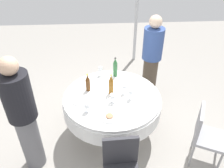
{
  "coord_description": "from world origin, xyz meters",
  "views": [
    {
      "loc": [
        -2.54,
        0.15,
        2.71
      ],
      "look_at": [
        0.0,
        0.0,
        0.94
      ],
      "focal_mm": 36.29,
      "sensor_mm": 36.0,
      "label": 1
    }
  ],
  "objects_px": {
    "bottle_green_front": "(115,68)",
    "plate_mid": "(80,101)",
    "bottle_brown_south": "(88,83)",
    "wine_glass_inner": "(113,97)",
    "dining_table": "(112,104)",
    "wine_glass_right": "(131,92)",
    "plate_west": "(109,117)",
    "bottle_amber_rear": "(111,85)",
    "chair_inner": "(205,133)",
    "chair_near": "(121,167)",
    "person_front": "(23,116)",
    "wine_glass_north": "(87,106)",
    "wine_glass_mid": "(124,87)",
    "wine_glass_near": "(100,69)",
    "person_south": "(152,58)"
  },
  "relations": [
    {
      "from": "bottle_green_front",
      "to": "plate_mid",
      "type": "xyz_separation_m",
      "value": [
        -0.62,
        0.54,
        -0.15
      ]
    },
    {
      "from": "bottle_brown_south",
      "to": "wine_glass_inner",
      "type": "height_order",
      "value": "bottle_brown_south"
    },
    {
      "from": "dining_table",
      "to": "wine_glass_right",
      "type": "xyz_separation_m",
      "value": [
        -0.08,
        -0.25,
        0.26
      ]
    },
    {
      "from": "plate_west",
      "to": "bottle_amber_rear",
      "type": "bearing_deg",
      "value": -5.61
    },
    {
      "from": "chair_inner",
      "to": "bottle_green_front",
      "type": "bearing_deg",
      "value": -109.09
    },
    {
      "from": "bottle_amber_rear",
      "to": "wine_glass_inner",
      "type": "height_order",
      "value": "bottle_amber_rear"
    },
    {
      "from": "bottle_green_front",
      "to": "plate_mid",
      "type": "height_order",
      "value": "bottle_green_front"
    },
    {
      "from": "plate_west",
      "to": "chair_near",
      "type": "height_order",
      "value": "chair_near"
    },
    {
      "from": "plate_mid",
      "to": "chair_inner",
      "type": "distance_m",
      "value": 1.71
    },
    {
      "from": "bottle_green_front",
      "to": "chair_near",
      "type": "bearing_deg",
      "value": 178.53
    },
    {
      "from": "wine_glass_inner",
      "to": "chair_near",
      "type": "height_order",
      "value": "wine_glass_inner"
    },
    {
      "from": "plate_west",
      "to": "chair_inner",
      "type": "xyz_separation_m",
      "value": [
        -0.13,
        -1.23,
        -0.23
      ]
    },
    {
      "from": "person_front",
      "to": "chair_inner",
      "type": "bearing_deg",
      "value": -116.36
    },
    {
      "from": "bottle_green_front",
      "to": "wine_glass_north",
      "type": "bearing_deg",
      "value": 153.04
    },
    {
      "from": "plate_west",
      "to": "dining_table",
      "type": "bearing_deg",
      "value": -7.64
    },
    {
      "from": "wine_glass_mid",
      "to": "wine_glass_inner",
      "type": "bearing_deg",
      "value": 136.65
    },
    {
      "from": "bottle_amber_rear",
      "to": "plate_west",
      "type": "relative_size",
      "value": 1.31
    },
    {
      "from": "dining_table",
      "to": "bottle_green_front",
      "type": "xyz_separation_m",
      "value": [
        0.52,
        -0.08,
        0.3
      ]
    },
    {
      "from": "wine_glass_near",
      "to": "person_south",
      "type": "bearing_deg",
      "value": -68.34
    },
    {
      "from": "bottle_green_front",
      "to": "plate_west",
      "type": "relative_size",
      "value": 1.38
    },
    {
      "from": "bottle_amber_rear",
      "to": "wine_glass_north",
      "type": "bearing_deg",
      "value": 139.16
    },
    {
      "from": "bottle_brown_south",
      "to": "chair_inner",
      "type": "height_order",
      "value": "bottle_brown_south"
    },
    {
      "from": "dining_table",
      "to": "bottle_brown_south",
      "type": "height_order",
      "value": "bottle_brown_south"
    },
    {
      "from": "wine_glass_right",
      "to": "bottle_brown_south",
      "type": "bearing_deg",
      "value": 67.81
    },
    {
      "from": "bottle_green_front",
      "to": "wine_glass_inner",
      "type": "bearing_deg",
      "value": 173.06
    },
    {
      "from": "bottle_amber_rear",
      "to": "wine_glass_right",
      "type": "bearing_deg",
      "value": -120.79
    },
    {
      "from": "wine_glass_mid",
      "to": "chair_inner",
      "type": "distance_m",
      "value": 1.21
    },
    {
      "from": "dining_table",
      "to": "chair_near",
      "type": "relative_size",
      "value": 1.62
    },
    {
      "from": "wine_glass_right",
      "to": "wine_glass_mid",
      "type": "height_order",
      "value": "same"
    },
    {
      "from": "plate_mid",
      "to": "person_front",
      "type": "distance_m",
      "value": 0.76
    },
    {
      "from": "wine_glass_north",
      "to": "plate_mid",
      "type": "distance_m",
      "value": 0.26
    },
    {
      "from": "bottle_green_front",
      "to": "bottle_amber_rear",
      "type": "xyz_separation_m",
      "value": [
        -0.45,
        0.09,
        -0.01
      ]
    },
    {
      "from": "plate_mid",
      "to": "plate_west",
      "type": "xyz_separation_m",
      "value": [
        -0.35,
        -0.39,
        0.0
      ]
    },
    {
      "from": "wine_glass_inner",
      "to": "plate_mid",
      "type": "relative_size",
      "value": 0.65
    },
    {
      "from": "plate_west",
      "to": "person_south",
      "type": "bearing_deg",
      "value": -30.89
    },
    {
      "from": "wine_glass_mid",
      "to": "person_south",
      "type": "xyz_separation_m",
      "value": [
        0.87,
        -0.57,
        -0.02
      ]
    },
    {
      "from": "dining_table",
      "to": "bottle_brown_south",
      "type": "relative_size",
      "value": 5.19
    },
    {
      "from": "plate_west",
      "to": "chair_near",
      "type": "bearing_deg",
      "value": -169.8
    },
    {
      "from": "bottle_brown_south",
      "to": "chair_inner",
      "type": "relative_size",
      "value": 0.31
    },
    {
      "from": "wine_glass_right",
      "to": "chair_near",
      "type": "height_order",
      "value": "wine_glass_right"
    },
    {
      "from": "dining_table",
      "to": "wine_glass_right",
      "type": "distance_m",
      "value": 0.37
    },
    {
      "from": "bottle_green_front",
      "to": "chair_near",
      "type": "height_order",
      "value": "bottle_green_front"
    },
    {
      "from": "bottle_amber_rear",
      "to": "plate_west",
      "type": "xyz_separation_m",
      "value": [
        -0.51,
        0.05,
        -0.13
      ]
    },
    {
      "from": "bottle_amber_rear",
      "to": "plate_west",
      "type": "distance_m",
      "value": 0.53
    },
    {
      "from": "wine_glass_mid",
      "to": "person_south",
      "type": "relative_size",
      "value": 0.1
    },
    {
      "from": "wine_glass_right",
      "to": "person_south",
      "type": "bearing_deg",
      "value": -26.57
    },
    {
      "from": "wine_glass_right",
      "to": "wine_glass_near",
      "type": "distance_m",
      "value": 0.75
    },
    {
      "from": "dining_table",
      "to": "wine_glass_mid",
      "type": "relative_size",
      "value": 9.29
    },
    {
      "from": "wine_glass_mid",
      "to": "person_south",
      "type": "distance_m",
      "value": 1.03
    },
    {
      "from": "wine_glass_inner",
      "to": "chair_inner",
      "type": "distance_m",
      "value": 1.29
    }
  ]
}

